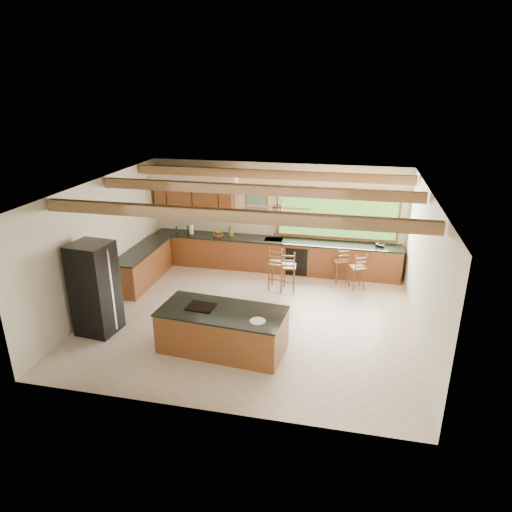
# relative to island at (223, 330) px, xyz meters

# --- Properties ---
(ground) EXTENTS (7.20, 7.20, 0.00)m
(ground) POSITION_rel_island_xyz_m (0.25, 1.40, -0.43)
(ground) COLOR beige
(ground) RESTS_ON ground
(room_shell) EXTENTS (7.27, 6.54, 3.02)m
(room_shell) POSITION_rel_island_xyz_m (0.08, 2.05, 1.78)
(room_shell) COLOR beige
(room_shell) RESTS_ON ground
(counter_run) EXTENTS (7.12, 3.10, 1.27)m
(counter_run) POSITION_rel_island_xyz_m (-0.57, 3.92, 0.03)
(counter_run) COLOR brown
(counter_run) RESTS_ON ground
(island) EXTENTS (2.57, 1.38, 0.88)m
(island) POSITION_rel_island_xyz_m (0.00, 0.00, 0.00)
(island) COLOR brown
(island) RESTS_ON ground
(refrigerator) EXTENTS (0.85, 0.83, 2.00)m
(refrigerator) POSITION_rel_island_xyz_m (-2.80, 0.13, 0.56)
(refrigerator) COLOR black
(refrigerator) RESTS_ON ground
(bar_stool_a) EXTENTS (0.45, 0.45, 1.17)m
(bar_stool_a) POSITION_rel_island_xyz_m (0.56, 3.01, 0.26)
(bar_stool_a) COLOR brown
(bar_stool_a) RESTS_ON ground
(bar_stool_b) EXTENTS (0.44, 0.44, 1.13)m
(bar_stool_b) POSITION_rel_island_xyz_m (0.86, 2.94, 0.23)
(bar_stool_b) COLOR brown
(bar_stool_b) RESTS_ON ground
(bar_stool_c) EXTENTS (0.47, 0.47, 0.99)m
(bar_stool_c) POSITION_rel_island_xyz_m (2.60, 3.46, 0.15)
(bar_stool_c) COLOR brown
(bar_stool_c) RESTS_ON ground
(bar_stool_d) EXTENTS (0.48, 0.49, 1.02)m
(bar_stool_d) POSITION_rel_island_xyz_m (2.14, 3.80, 0.17)
(bar_stool_d) COLOR brown
(bar_stool_d) RESTS_ON ground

